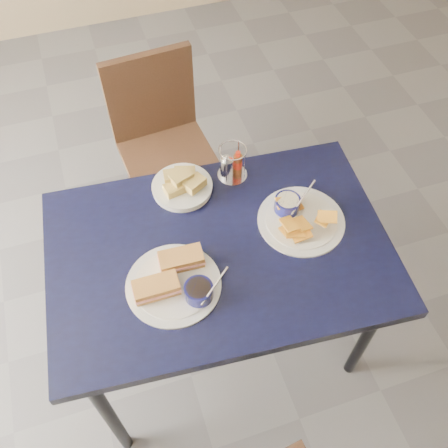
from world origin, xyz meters
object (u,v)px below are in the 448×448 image
object	(u,v)px
plantain_plate	(297,216)
condiment_caddy	(231,165)
sandwich_plate	(176,281)
dining_table	(219,259)
chair_far	(162,133)
bread_basket	(182,185)

from	to	relation	value
plantain_plate	condiment_caddy	xyz separation A→B (m)	(-0.15, 0.26, 0.04)
sandwich_plate	condiment_caddy	world-z (taller)	condiment_caddy
dining_table	plantain_plate	bearing A→B (deg)	6.20
chair_far	bread_basket	bearing A→B (deg)	-94.12
bread_basket	chair_far	bearing A→B (deg)	85.88
plantain_plate	dining_table	bearing A→B (deg)	-173.80
sandwich_plate	dining_table	bearing A→B (deg)	27.62
plantain_plate	chair_far	bearing A→B (deg)	109.79
chair_far	condiment_caddy	bearing A→B (deg)	-75.44
sandwich_plate	plantain_plate	size ratio (longest dim) A/B	1.05
dining_table	bread_basket	xyz separation A→B (m)	(-0.05, 0.28, 0.10)
chair_far	sandwich_plate	xyz separation A→B (m)	(-0.16, -0.95, 0.28)
chair_far	plantain_plate	distance (m)	0.92
chair_far	condiment_caddy	distance (m)	0.66
plantain_plate	condiment_caddy	distance (m)	0.30
dining_table	condiment_caddy	distance (m)	0.35
dining_table	plantain_plate	size ratio (longest dim) A/B	3.96
condiment_caddy	plantain_plate	bearing A→B (deg)	-60.06
bread_basket	condiment_caddy	size ratio (longest dim) A/B	1.58
dining_table	chair_far	world-z (taller)	chair_far
sandwich_plate	chair_far	bearing A→B (deg)	80.18
plantain_plate	condiment_caddy	size ratio (longest dim) A/B	2.21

